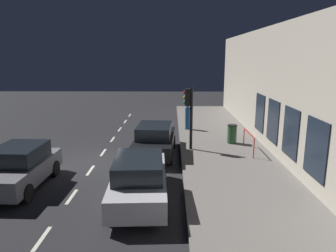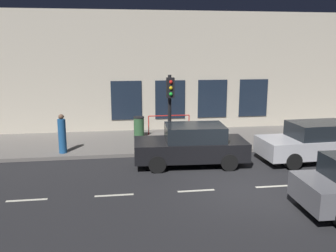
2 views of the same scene
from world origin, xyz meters
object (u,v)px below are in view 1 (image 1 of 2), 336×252
traffic_light (189,107)px  parked_car_1 (155,140)px  parked_car_3 (19,167)px  trash_bin (232,134)px  parked_car_2 (139,179)px  pedestrian_0 (188,118)px

traffic_light → parked_car_1: (-1.72, -0.58, -1.55)m
parked_car_3 → trash_bin: parked_car_3 is taller
parked_car_2 → trash_bin: parked_car_2 is taller
parked_car_1 → parked_car_2: 5.06m
traffic_light → parked_car_2: (-1.98, -5.63, -1.55)m
parked_car_1 → trash_bin: (4.17, 1.75, -0.12)m
traffic_light → parked_car_1: size_ratio=0.73×
trash_bin → parked_car_1: bearing=-157.2°
parked_car_1 → pedestrian_0: (1.88, 5.11, 0.13)m
traffic_light → pedestrian_0: traffic_light is taller
traffic_light → parked_car_3: traffic_light is taller
parked_car_2 → pedestrian_0: bearing=75.5°
parked_car_2 → trash_bin: (4.43, 6.80, -0.12)m
parked_car_3 → trash_bin: bearing=-146.4°
parked_car_3 → pedestrian_0: 11.32m
traffic_light → pedestrian_0: (0.16, 4.53, -1.42)m
trash_bin → parked_car_3: bearing=-147.8°
parked_car_1 → parked_car_3: size_ratio=1.11×
parked_car_1 → parked_car_3: same height
parked_car_2 → pedestrian_0: pedestrian_0 is taller
traffic_light → trash_bin: 3.19m
parked_car_1 → trash_bin: parked_car_1 is taller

